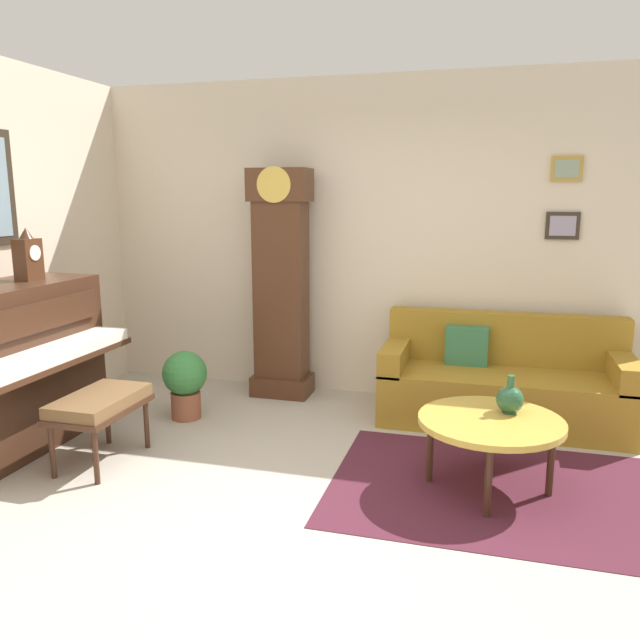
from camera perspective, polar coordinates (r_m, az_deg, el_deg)
The scene contains 11 objects.
ground_plane at distance 3.74m, azimuth -2.41°, elevation -18.12°, with size 6.40×6.00×0.10m, color #B2A899.
wall_back at distance 5.60m, azimuth 5.09°, elevation 7.29°, with size 5.30×0.13×2.80m.
area_rug at distance 4.14m, azimuth 16.31°, elevation -14.72°, with size 2.10×1.50×0.01m, color #4C1E2D.
piano at distance 4.91m, azimuth -26.62°, elevation -3.93°, with size 0.87×1.44×1.18m.
piano_bench at distance 4.47m, azimuth -19.50°, elevation -7.36°, with size 0.42×0.70×0.48m.
grandfather_clock at distance 5.55m, azimuth -3.57°, elevation 2.74°, with size 0.52×0.34×2.03m.
couch at distance 5.24m, azimuth 16.34°, elevation -5.53°, with size 1.90×0.80×0.84m.
coffee_table at distance 3.98m, azimuth 15.35°, elevation -9.11°, with size 0.88×0.88×0.46m.
mantel_clock at distance 5.00m, azimuth -25.15°, elevation 5.27°, with size 0.13×0.18×0.38m.
green_jug at distance 4.08m, azimuth 16.98°, elevation -6.95°, with size 0.17×0.17×0.24m.
potted_plant at distance 5.18m, azimuth -12.25°, elevation -5.39°, with size 0.36×0.36×0.56m.
Camera 1 is at (1.01, -3.10, 1.79)m, focal length 34.98 mm.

